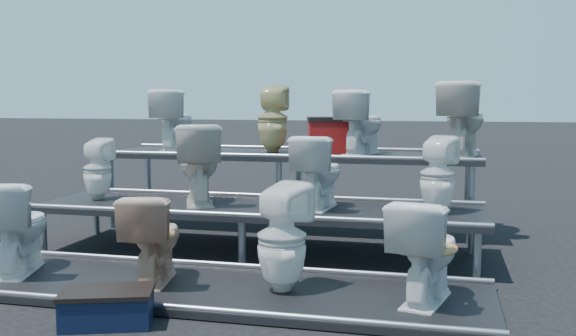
% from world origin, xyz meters
% --- Properties ---
extents(ground, '(80.00, 80.00, 0.00)m').
position_xyz_m(ground, '(0.00, 0.00, 0.00)').
color(ground, black).
rests_on(ground, ground).
extents(tier_front, '(4.20, 1.20, 0.06)m').
position_xyz_m(tier_front, '(0.00, -1.30, 0.03)').
color(tier_front, black).
rests_on(tier_front, ground).
extents(tier_mid, '(4.20, 1.20, 0.46)m').
position_xyz_m(tier_mid, '(0.00, 0.00, 0.23)').
color(tier_mid, black).
rests_on(tier_mid, ground).
extents(tier_back, '(4.20, 1.20, 0.86)m').
position_xyz_m(tier_back, '(0.00, 1.30, 0.43)').
color(tier_back, black).
rests_on(tier_back, ground).
extents(toilet_0, '(0.62, 0.83, 0.76)m').
position_xyz_m(toilet_0, '(-1.65, -1.30, 0.44)').
color(toilet_0, white).
rests_on(toilet_0, tier_front).
extents(toilet_1, '(0.50, 0.74, 0.69)m').
position_xyz_m(toilet_1, '(-0.45, -1.30, 0.41)').
color(toilet_1, tan).
rests_on(toilet_1, tier_front).
extents(toilet_2, '(0.47, 0.48, 0.80)m').
position_xyz_m(toilet_2, '(0.57, -1.30, 0.46)').
color(toilet_2, white).
rests_on(toilet_2, tier_front).
extents(toilet_3, '(0.56, 0.79, 0.72)m').
position_xyz_m(toilet_3, '(1.60, -1.30, 0.42)').
color(toilet_3, white).
rests_on(toilet_3, tier_front).
extents(toilet_4, '(0.29, 0.29, 0.62)m').
position_xyz_m(toilet_4, '(-1.66, 0.00, 0.77)').
color(toilet_4, white).
rests_on(toilet_4, tier_mid).
extents(toilet_5, '(0.69, 0.86, 0.77)m').
position_xyz_m(toilet_5, '(-0.59, 0.00, 0.85)').
color(toilet_5, silver).
rests_on(toilet_5, tier_mid).
extents(toilet_6, '(0.44, 0.70, 0.68)m').
position_xyz_m(toilet_6, '(0.59, 0.00, 0.80)').
color(toilet_6, white).
rests_on(toilet_6, tier_mid).
extents(toilet_7, '(0.40, 0.40, 0.68)m').
position_xyz_m(toilet_7, '(1.65, 0.00, 0.80)').
color(toilet_7, white).
rests_on(toilet_7, tier_mid).
extents(toilet_8, '(0.47, 0.74, 0.72)m').
position_xyz_m(toilet_8, '(-1.40, 1.30, 1.22)').
color(toilet_8, white).
rests_on(toilet_8, tier_back).
extents(toilet_9, '(0.37, 0.37, 0.77)m').
position_xyz_m(toilet_9, '(-0.19, 1.30, 1.24)').
color(toilet_9, '#CFC382').
rests_on(toilet_9, tier_back).
extents(toilet_10, '(0.58, 0.77, 0.70)m').
position_xyz_m(toilet_10, '(0.81, 1.30, 1.21)').
color(toilet_10, white).
rests_on(toilet_10, tier_back).
extents(toilet_11, '(0.59, 0.84, 0.79)m').
position_xyz_m(toilet_11, '(1.89, 1.30, 1.25)').
color(toilet_11, silver).
rests_on(toilet_11, tier_back).
extents(red_crate, '(0.58, 0.51, 0.36)m').
position_xyz_m(red_crate, '(0.46, 1.40, 1.04)').
color(red_crate, maroon).
rests_on(red_crate, tier_back).
extents(step_stool, '(0.64, 0.51, 0.20)m').
position_xyz_m(step_stool, '(-0.40, -2.10, 0.10)').
color(step_stool, black).
rests_on(step_stool, ground).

